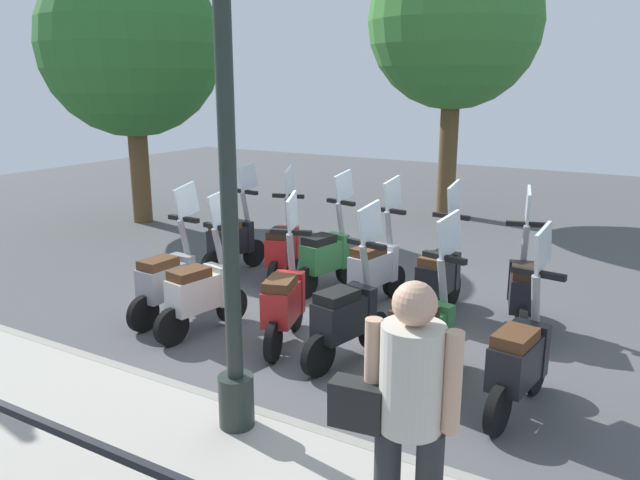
{
  "coord_description": "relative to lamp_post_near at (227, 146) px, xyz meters",
  "views": [
    {
      "loc": [
        -5.69,
        -2.97,
        2.66
      ],
      "look_at": [
        0.2,
        0.5,
        0.9
      ],
      "focal_mm": 35.0,
      "sensor_mm": 36.0,
      "label": 1
    }
  ],
  "objects": [
    {
      "name": "scooter_near_3",
      "position": [
        1.69,
        0.7,
        -1.75
      ],
      "size": [
        1.2,
        0.55,
        1.54
      ],
      "rotation": [
        0.0,
        0.0,
        0.31
      ],
      "color": "black",
      "rests_on": "ground_plane"
    },
    {
      "name": "scooter_far_4",
      "position": [
        3.41,
        1.86,
        -1.75
      ],
      "size": [
        1.2,
        0.54,
        1.54
      ],
      "rotation": [
        0.0,
        0.0,
        0.3
      ],
      "color": "black",
      "rests_on": "ground_plane"
    },
    {
      "name": "scooter_near_5",
      "position": [
        1.6,
        2.19,
        -1.75
      ],
      "size": [
        1.23,
        0.44,
        1.54
      ],
      "rotation": [
        0.0,
        0.0,
        -0.04
      ],
      "color": "black",
      "rests_on": "ground_plane"
    },
    {
      "name": "tree_large",
      "position": [
        5.12,
        6.26,
        1.02
      ],
      "size": [
        3.3,
        3.3,
        4.92
      ],
      "color": "brown",
      "rests_on": "ground_plane"
    },
    {
      "name": "pedestrian_with_bag",
      "position": [
        -0.66,
        -1.61,
        -1.15
      ],
      "size": [
        0.36,
        0.64,
        1.59
      ],
      "rotation": [
        0.0,
        0.0,
        0.13
      ],
      "color": "#28282D",
      "rests_on": "promenade_walkway"
    },
    {
      "name": "scooter_far_5",
      "position": [
        3.37,
        2.68,
        -1.75
      ],
      "size": [
        1.23,
        0.44,
        1.54
      ],
      "rotation": [
        0.0,
        0.0,
        -0.1
      ],
      "color": "black",
      "rests_on": "ground_plane"
    },
    {
      "name": "scooter_far_1",
      "position": [
        3.27,
        -0.38,
        -1.75
      ],
      "size": [
        1.23,
        0.44,
        1.54
      ],
      "rotation": [
        0.0,
        0.0,
        -0.04
      ],
      "color": "black",
      "rests_on": "ground_plane"
    },
    {
      "name": "scooter_near_1",
      "position": [
        1.59,
        -0.84,
        -1.75
      ],
      "size": [
        1.21,
        0.52,
        1.54
      ],
      "rotation": [
        0.0,
        0.0,
        -0.26
      ],
      "color": "black",
      "rests_on": "ground_plane"
    },
    {
      "name": "tree_distant",
      "position": [
        8.67,
        1.44,
        1.47
      ],
      "size": [
        3.27,
        3.27,
        5.36
      ],
      "color": "brown",
      "rests_on": "ground_plane"
    },
    {
      "name": "lamp_post_near",
      "position": [
        0.0,
        0.0,
        0.0
      ],
      "size": [
        0.26,
        0.9,
        4.66
      ],
      "color": "#232D28",
      "rests_on": "promenade_walkway"
    },
    {
      "name": "promenade_walkway",
      "position": [
        -0.75,
        0.31,
        -2.16
      ],
      "size": [
        2.2,
        20.0,
        0.15
      ],
      "color": "#A39E93",
      "rests_on": "ground_plane"
    },
    {
      "name": "ground_plane",
      "position": [
        2.4,
        0.31,
        -2.23
      ],
      "size": [
        28.0,
        28.0,
        0.0
      ],
      "primitive_type": "plane",
      "color": "#4C4C4F"
    },
    {
      "name": "scooter_near_0",
      "position": [
        1.52,
        -1.7,
        -1.75
      ],
      "size": [
        1.23,
        0.44,
        1.54
      ],
      "rotation": [
        0.0,
        0.0,
        -0.12
      ],
      "color": "black",
      "rests_on": "ground_plane"
    },
    {
      "name": "scooter_far_2",
      "position": [
        3.21,
        0.4,
        -1.75
      ],
      "size": [
        1.23,
        0.47,
        1.54
      ],
      "rotation": [
        0.0,
        0.0,
        -0.16
      ],
      "color": "black",
      "rests_on": "ground_plane"
    },
    {
      "name": "scooter_far_3",
      "position": [
        3.38,
        1.17,
        -1.75
      ],
      "size": [
        1.22,
        0.49,
        1.54
      ],
      "rotation": [
        0.0,
        0.0,
        -0.2
      ],
      "color": "black",
      "rests_on": "ground_plane"
    },
    {
      "name": "scooter_near_2",
      "position": [
        1.65,
        -0.05,
        -1.75
      ],
      "size": [
        1.22,
        0.49,
        1.54
      ],
      "rotation": [
        0.0,
        0.0,
        -0.21
      ],
      "color": "black",
      "rests_on": "ground_plane"
    },
    {
      "name": "scooter_far_0",
      "position": [
        3.31,
        -1.31,
        -1.75
      ],
      "size": [
        1.21,
        0.52,
        1.54
      ],
      "rotation": [
        0.0,
        0.0,
        0.26
      ],
      "color": "black",
      "rests_on": "ground_plane"
    },
    {
      "name": "scooter_near_4",
      "position": [
        1.48,
        1.62,
        -1.75
      ],
      "size": [
        1.23,
        0.47,
        1.54
      ],
      "rotation": [
        0.0,
        0.0,
        -0.17
      ],
      "color": "black",
      "rests_on": "ground_plane"
    }
  ]
}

